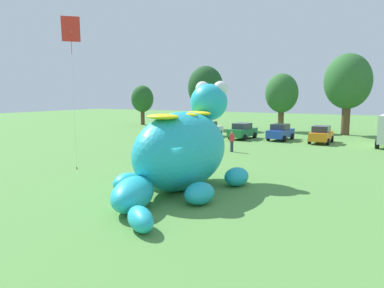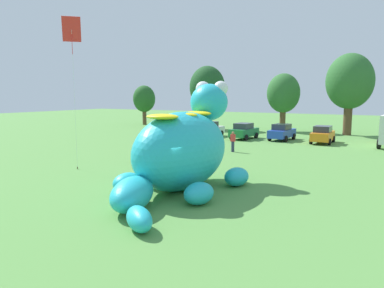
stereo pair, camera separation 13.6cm
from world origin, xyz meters
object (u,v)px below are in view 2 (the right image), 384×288
Objects in this scene: car_green at (244,131)px; tethered_flying_kite at (72,32)px; spectator_near_inflatable at (233,142)px; giant_inflatable_creature at (182,149)px; spectator_mid_field at (139,151)px; car_white at (209,129)px; car_orange at (323,135)px; car_blue at (282,132)px.

tethered_flying_kite is at bearing -99.37° from car_green.
spectator_near_inflatable is at bearing 62.93° from tethered_flying_kite.
giant_inflatable_creature reaches higher than spectator_mid_field.
tethered_flying_kite is at bearing -87.43° from car_white.
tethered_flying_kite is (-3.37, -20.44, 7.71)m from car_green.
tethered_flying_kite reaches higher than car_white.
giant_inflatable_creature is 2.60× the size of car_orange.
car_blue and car_orange have the same top height.
spectator_mid_field is (-6.29, 4.53, -1.17)m from giant_inflatable_creature.
car_blue is 2.47× the size of spectator_near_inflatable.
car_orange is at bearing 1.79° from car_white.
car_green reaches higher than spectator_mid_field.
spectator_near_inflatable is (2.51, -8.93, -0.01)m from car_green.
giant_inflatable_creature is 22.30m from car_blue.
car_white is at bearing -174.39° from car_blue.
giant_inflatable_creature reaches higher than car_green.
giant_inflatable_creature is 6.24× the size of spectator_near_inflatable.
car_white and car_green have the same top height.
car_blue is (8.18, 0.80, 0.00)m from car_white.
spectator_mid_field is at bearing -79.80° from car_white.
car_blue is at bearing 73.82° from spectator_mid_field.
car_white reaches higher than spectator_near_inflatable.
spectator_mid_field is at bearing -118.31° from car_orange.
car_blue is at bearing 13.55° from car_green.
car_green is (-5.04, 21.31, -1.16)m from giant_inflatable_creature.
spectator_mid_field is (-3.77, -7.85, 0.00)m from spectator_near_inflatable.
car_orange is at bearing 3.68° from car_green.
car_white reaches higher than spectator_mid_field.
tethered_flying_kite is at bearing 174.15° from giant_inflatable_creature.
giant_inflatable_creature reaches higher than car_white.
car_white is at bearing 126.93° from spectator_near_inflatable.
giant_inflatable_creature is 21.92m from car_green.
car_orange is at bearing 61.38° from tethered_flying_kite.
car_green reaches higher than spectator_near_inflatable.
giant_inflatable_creature is 2.50× the size of car_white.
car_blue is (-1.15, 22.24, -1.16)m from giant_inflatable_creature.
car_orange reaches higher than spectator_mid_field.
giant_inflatable_creature is 2.53× the size of car_blue.
car_green is at bearing -176.32° from car_orange.
car_green is (4.30, -0.13, 0.00)m from car_white.
car_green is 2.48× the size of spectator_mid_field.
giant_inflatable_creature is at bearing -76.70° from car_green.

